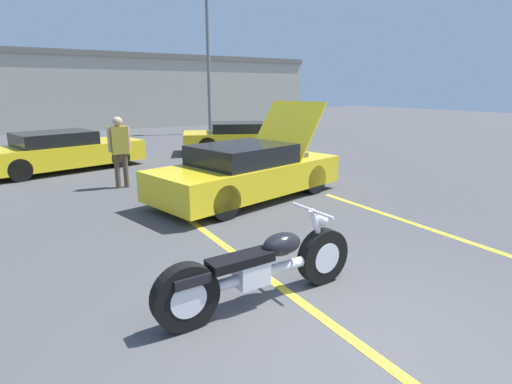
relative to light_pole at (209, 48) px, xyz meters
name	(u,v)px	position (x,y,z in m)	size (l,w,h in m)	color
ground_plane	(372,355)	(-6.51, -17.65, -4.34)	(80.00, 80.00, 0.00)	#474749
parking_stripe_middle	(270,279)	(-6.50, -15.92, -4.33)	(0.12, 5.66, 0.01)	yellow
parking_stripe_back	(438,232)	(-3.15, -15.92, -4.33)	(0.12, 5.66, 0.01)	yellow
far_building	(61,89)	(-6.51, 6.78, -2.00)	(32.00, 4.20, 4.40)	#B2AD9E
light_pole	(209,48)	(0.00, 0.00, 0.00)	(1.21, 0.28, 7.91)	slate
motorcycle	(261,269)	(-6.89, -16.35, -3.93)	(2.50, 0.70, 0.98)	black
show_car_hood_open	(249,171)	(-4.80, -12.43, -3.74)	(4.63, 2.75, 2.05)	yellow
parked_car_right_row	(243,138)	(-1.77, -6.67, -3.78)	(4.78, 3.37, 1.12)	yellow
parked_car_mid_row	(61,152)	(-7.97, -6.93, -3.79)	(4.73, 2.78, 1.14)	yellow
spectator_by_show_car	(119,146)	(-6.96, -10.02, -3.32)	(0.52, 0.22, 1.70)	brown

